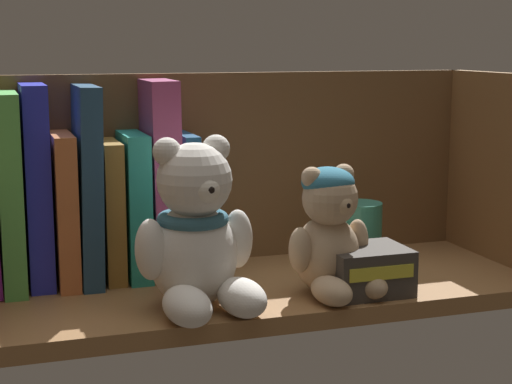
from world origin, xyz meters
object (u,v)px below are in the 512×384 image
object	(u,v)px
book_3	(63,207)
small_product_box	(366,270)
teddy_bear_larger	(197,237)
book_5	(109,209)
book_4	(86,183)
book_2	(36,185)
book_7	(159,177)
pillar_candle	(359,236)
book_8	(183,202)
teddy_bear_smaller	(331,234)
book_1	(9,190)
book_6	(132,204)

from	to	relation	value
book_3	small_product_box	xyz separation A→B (cm)	(31.70, -15.85, -6.22)
teddy_bear_larger	book_5	bearing A→B (deg)	113.67
book_4	teddy_bear_larger	bearing A→B (deg)	-58.56
book_2	book_7	xyz separation A→B (cm)	(14.49, 0.00, 0.13)
book_4	book_7	xyz separation A→B (cm)	(8.83, 0.00, 0.24)
book_7	pillar_candle	size ratio (longest dim) A/B	2.82
pillar_candle	book_3	bearing A→B (deg)	170.11
book_8	small_product_box	distance (cm)	24.14
book_2	book_7	distance (cm)	14.49
teddy_bear_smaller	book_4	bearing A→B (deg)	149.14
teddy_bear_larger	book_1	bearing A→B (deg)	139.51
teddy_bear_smaller	teddy_bear_larger	bearing A→B (deg)	-178.01
book_2	book_6	distance (cm)	11.52
book_3	teddy_bear_smaller	distance (cm)	31.53
book_5	teddy_bear_smaller	world-z (taller)	book_5
book_3	pillar_candle	bearing A→B (deg)	-9.89
book_3	book_4	distance (cm)	3.84
book_2	book_7	bearing A→B (deg)	0.00
book_6	book_8	distance (cm)	6.28
book_8	pillar_candle	bearing A→B (deg)	-16.45
book_3	book_4	xyz separation A→B (cm)	(2.74, 0.00, 2.70)
book_7	book_8	world-z (taller)	book_7
book_6	teddy_bear_smaller	distance (cm)	24.61
book_2	small_product_box	distance (cm)	39.13
book_2	teddy_bear_smaller	world-z (taller)	book_2
teddy_bear_larger	book_3	bearing A→B (deg)	128.26
book_7	teddy_bear_smaller	size ratio (longest dim) A/B	1.62
book_4	teddy_bear_smaller	bearing A→B (deg)	-30.86
book_4	pillar_candle	world-z (taller)	book_4
book_1	small_product_box	xyz separation A→B (cm)	(37.62, -15.85, -8.61)
book_3	teddy_bear_larger	size ratio (longest dim) A/B	0.96
book_2	book_7	world-z (taller)	book_7
teddy_bear_larger	teddy_bear_smaller	bearing A→B (deg)	1.99
teddy_bear_larger	book_8	bearing A→B (deg)	81.52
book_5	book_7	world-z (taller)	book_7
book_3	book_5	bearing A→B (deg)	0.00
book_2	small_product_box	xyz separation A→B (cm)	(34.62, -15.85, -9.03)
book_1	teddy_bear_larger	distance (cm)	24.04
teddy_bear_larger	small_product_box	xyz separation A→B (cm)	(19.52, -0.39, -5.21)
book_1	teddy_bear_larger	world-z (taller)	book_1
book_8	teddy_bear_larger	distance (cm)	15.64
book_1	small_product_box	distance (cm)	41.72
book_4	book_8	distance (cm)	12.12
book_5	teddy_bear_smaller	xyz separation A→B (cm)	(22.29, -14.92, -1.40)
book_6	teddy_bear_larger	bearing A→B (deg)	-75.58
book_3	pillar_candle	distance (cm)	36.24
book_1	book_2	xyz separation A→B (cm)	(2.99, 0.00, 0.41)
book_2	book_3	distance (cm)	4.05
book_8	book_1	bearing A→B (deg)	180.00
book_1	book_6	xyz separation A→B (cm)	(14.13, 0.00, -2.53)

